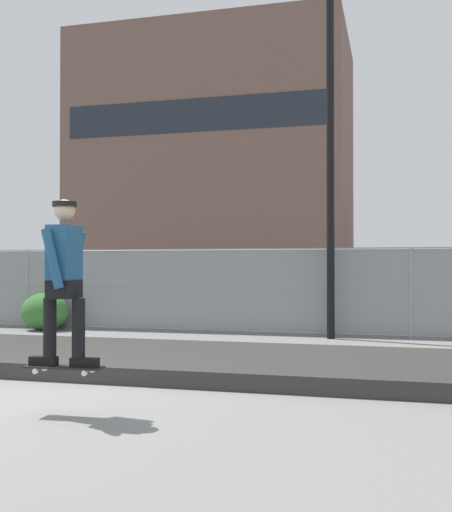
{
  "coord_description": "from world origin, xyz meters",
  "views": [
    {
      "loc": [
        4.02,
        -5.95,
        1.5
      ],
      "look_at": [
        1.12,
        4.95,
        1.65
      ],
      "focal_mm": 43.91,
      "sensor_mm": 36.0,
      "label": 1
    }
  ],
  "objects_px": {
    "skater": "(64,272)",
    "parked_car_mid": "(258,289)",
    "parked_car_near": "(43,287)",
    "shrub_left": "(45,312)",
    "street_lamp": "(330,115)",
    "skateboard": "(64,368)"
  },
  "relations": [
    {
      "from": "shrub_left",
      "to": "skateboard",
      "type": "bearing_deg",
      "value": -57.68
    },
    {
      "from": "parked_car_near",
      "to": "shrub_left",
      "type": "height_order",
      "value": "parked_car_near"
    },
    {
      "from": "skateboard",
      "to": "parked_car_mid",
      "type": "xyz_separation_m",
      "value": [
        -0.37,
        10.97,
        0.36
      ]
    },
    {
      "from": "skater",
      "to": "parked_car_mid",
      "type": "relative_size",
      "value": 0.37
    },
    {
      "from": "skateboard",
      "to": "parked_car_near",
      "type": "bearing_deg",
      "value": 122.17
    },
    {
      "from": "skateboard",
      "to": "skater",
      "type": "xyz_separation_m",
      "value": [
        -0.0,
        -0.0,
        0.94
      ]
    },
    {
      "from": "parked_car_near",
      "to": "skateboard",
      "type": "bearing_deg",
      "value": -57.83
    },
    {
      "from": "street_lamp",
      "to": "parked_car_near",
      "type": "xyz_separation_m",
      "value": [
        -8.65,
        3.48,
        -3.7
      ]
    },
    {
      "from": "parked_car_mid",
      "to": "shrub_left",
      "type": "distance_m",
      "value": 5.66
    },
    {
      "from": "street_lamp",
      "to": "parked_car_near",
      "type": "bearing_deg",
      "value": 158.1
    },
    {
      "from": "parked_car_near",
      "to": "shrub_left",
      "type": "distance_m",
      "value": 4.19
    },
    {
      "from": "skater",
      "to": "street_lamp",
      "type": "distance_m",
      "value": 8.08
    },
    {
      "from": "skateboard",
      "to": "parked_car_near",
      "type": "height_order",
      "value": "parked_car_near"
    },
    {
      "from": "parked_car_near",
      "to": "parked_car_mid",
      "type": "relative_size",
      "value": 1.01
    },
    {
      "from": "parked_car_near",
      "to": "street_lamp",
      "type": "bearing_deg",
      "value": -21.9
    },
    {
      "from": "skateboard",
      "to": "shrub_left",
      "type": "xyz_separation_m",
      "value": [
        -4.52,
        7.14,
        -0.05
      ]
    },
    {
      "from": "parked_car_near",
      "to": "shrub_left",
      "type": "xyz_separation_m",
      "value": [
        2.2,
        -3.54,
        -0.41
      ]
    },
    {
      "from": "skateboard",
      "to": "street_lamp",
      "type": "bearing_deg",
      "value": 74.98
    },
    {
      "from": "skater",
      "to": "shrub_left",
      "type": "bearing_deg",
      "value": 122.32
    },
    {
      "from": "skateboard",
      "to": "parked_car_mid",
      "type": "distance_m",
      "value": 10.98
    },
    {
      "from": "skateboard",
      "to": "street_lamp",
      "type": "relative_size",
      "value": 0.11
    },
    {
      "from": "skateboard",
      "to": "shrub_left",
      "type": "distance_m",
      "value": 8.45
    }
  ]
}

